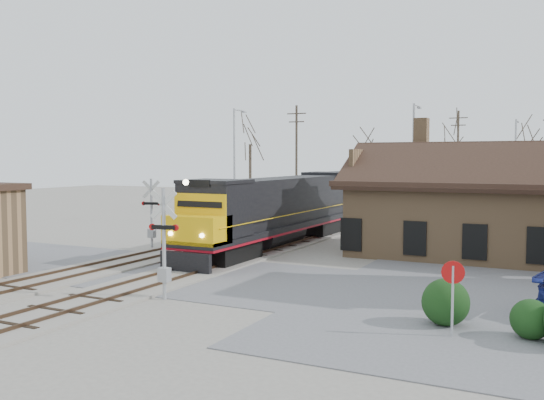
# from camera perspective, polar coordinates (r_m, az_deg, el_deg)

# --- Properties ---
(ground) EXTENTS (140.00, 140.00, 0.00)m
(ground) POSITION_cam_1_polar(r_m,az_deg,el_deg) (29.15, -8.21, -6.93)
(ground) COLOR gray
(ground) RESTS_ON ground
(road) EXTENTS (60.00, 9.00, 0.03)m
(road) POSITION_cam_1_polar(r_m,az_deg,el_deg) (29.14, -8.21, -6.90)
(road) COLOR #5C5C61
(road) RESTS_ON ground
(track_main) EXTENTS (3.40, 90.00, 0.24)m
(track_main) POSITION_cam_1_polar(r_m,az_deg,el_deg) (42.18, 3.49, -3.42)
(track_main) COLOR gray
(track_main) RESTS_ON ground
(track_siding) EXTENTS (3.40, 90.00, 0.24)m
(track_siding) POSITION_cam_1_polar(r_m,az_deg,el_deg) (44.11, -1.91, -3.09)
(track_siding) COLOR gray
(track_siding) RESTS_ON ground
(depot) EXTENTS (15.20, 9.31, 7.90)m
(depot) POSITION_cam_1_polar(r_m,az_deg,el_deg) (35.91, 19.45, -1.18)
(depot) COLOR #98744E
(depot) RESTS_ON ground
(locomotive_lead) EXTENTS (2.99, 20.02, 4.44)m
(locomotive_lead) POSITION_cam_1_polar(r_m,az_deg,el_deg) (36.90, 0.12, -0.93)
(locomotive_lead) COLOR black
(locomotive_lead) RESTS_ON ground
(locomotive_trailing) EXTENTS (2.99, 20.02, 4.21)m
(locomotive_trailing) POSITION_cam_1_polar(r_m,az_deg,el_deg) (55.77, 9.42, 0.68)
(locomotive_trailing) COLOR black
(locomotive_trailing) RESTS_ON ground
(crossbuck_near) EXTENTS (1.23, 0.33, 4.35)m
(crossbuck_near) POSITION_cam_1_polar(r_m,az_deg,el_deg) (23.84, -10.13, -4.47)
(crossbuck_near) COLOR #A5A8AD
(crossbuck_near) RESTS_ON ground
(crossbuck_far) EXTENTS (1.17, 0.48, 4.25)m
(crossbuck_far) POSITION_cam_1_polar(r_m,az_deg,el_deg) (37.16, -11.27, -1.52)
(crossbuck_far) COLOR #A5A8AD
(crossbuck_far) RESTS_ON ground
(do_not_enter_sign) EXTENTS (0.70, 0.16, 2.37)m
(do_not_enter_sign) POSITION_cam_1_polar(r_m,az_deg,el_deg) (19.46, 16.65, -7.64)
(do_not_enter_sign) COLOR #A5A8AD
(do_not_enter_sign) RESTS_ON ground
(hedge_a) EXTENTS (1.56, 1.56, 1.56)m
(hedge_a) POSITION_cam_1_polar(r_m,az_deg,el_deg) (20.91, 16.03, -9.23)
(hedge_a) COLOR black
(hedge_a) RESTS_ON ground
(hedge_b) EXTENTS (1.23, 1.23, 1.23)m
(hedge_b) POSITION_cam_1_polar(r_m,az_deg,el_deg) (20.29, 23.18, -10.28)
(hedge_b) COLOR black
(hedge_b) RESTS_ON ground
(streetlight_a) EXTENTS (0.25, 2.04, 9.65)m
(streetlight_a) POSITION_cam_1_polar(r_m,az_deg,el_deg) (51.45, -3.49, 3.84)
(streetlight_a) COLOR #A5A8AD
(streetlight_a) RESTS_ON ground
(streetlight_b) EXTENTS (0.25, 2.04, 9.43)m
(streetlight_b) POSITION_cam_1_polar(r_m,az_deg,el_deg) (45.41, 13.18, 3.58)
(streetlight_b) COLOR #A5A8AD
(streetlight_b) RESTS_ON ground
(streetlight_c) EXTENTS (0.25, 2.04, 9.12)m
(streetlight_c) POSITION_cam_1_polar(r_m,az_deg,el_deg) (61.56, 21.91, 3.33)
(streetlight_c) COLOR #A5A8AD
(streetlight_c) RESTS_ON ground
(utility_pole_a) EXTENTS (2.00, 0.24, 10.62)m
(utility_pole_a) POSITION_cam_1_polar(r_m,az_deg,el_deg) (59.69, 2.31, 4.03)
(utility_pole_a) COLOR #382D23
(utility_pole_a) RESTS_ON ground
(utility_pole_b) EXTENTS (2.00, 0.24, 10.70)m
(utility_pole_b) POSITION_cam_1_polar(r_m,az_deg,el_deg) (70.40, 17.07, 3.89)
(utility_pole_b) COLOR #382D23
(utility_pole_b) RESTS_ON ground
(tree_a) EXTENTS (4.66, 4.66, 11.41)m
(tree_a) POSITION_cam_1_polar(r_m,az_deg,el_deg) (66.19, -2.07, 6.27)
(tree_a) COLOR #382D23
(tree_a) RESTS_ON ground
(tree_b) EXTENTS (3.63, 3.63, 8.89)m
(tree_b) POSITION_cam_1_polar(r_m,az_deg,el_deg) (64.09, 8.86, 4.68)
(tree_b) COLOR #382D23
(tree_b) RESTS_ON ground
(tree_c) EXTENTS (4.63, 4.63, 11.35)m
(tree_c) POSITION_cam_1_polar(r_m,az_deg,el_deg) (72.34, 16.45, 5.88)
(tree_c) COLOR #382D23
(tree_c) RESTS_ON ground
(tree_d) EXTENTS (4.03, 4.03, 9.88)m
(tree_d) POSITION_cam_1_polar(r_m,az_deg,el_deg) (62.74, 23.15, 5.07)
(tree_d) COLOR #382D23
(tree_d) RESTS_ON ground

